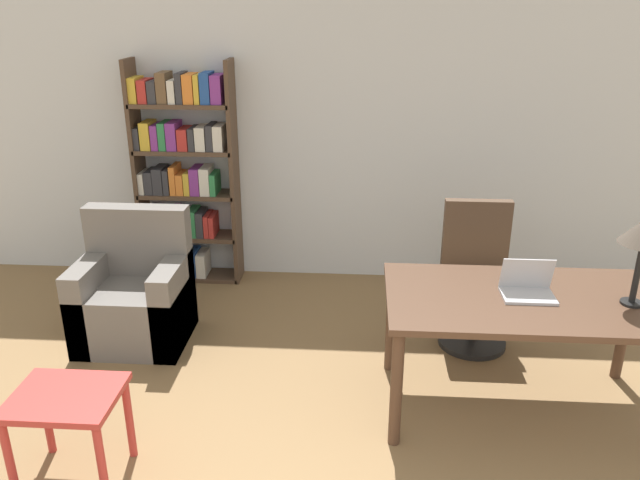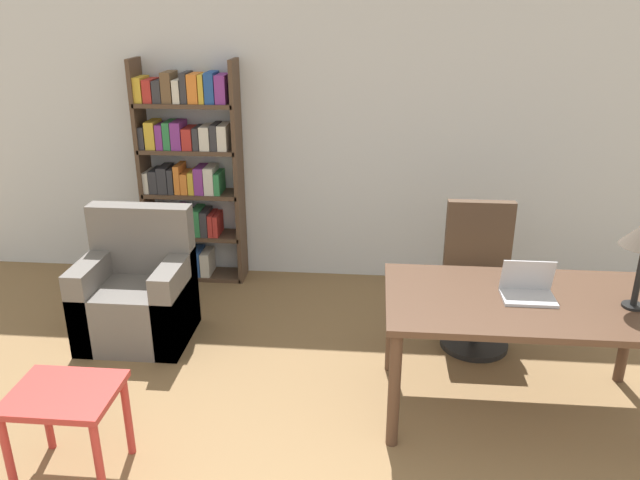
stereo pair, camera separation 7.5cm
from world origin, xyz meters
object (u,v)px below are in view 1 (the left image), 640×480
Objects in this scene: desk at (526,311)px; office_chair at (475,280)px; side_table_blue at (67,410)px; armchair at (135,299)px; bookshelf at (183,177)px; laptop at (527,288)px.

office_chair reaches higher than desk.
desk is at bearing -80.37° from office_chair.
side_table_blue is (-2.49, -0.79, -0.25)m from desk.
armchair is 1.29m from bookshelf.
office_chair is at bearing 34.93° from side_table_blue.
desk is at bearing -84.48° from laptop.
armchair is at bearing -176.33° from office_chair.
laptop is 3.13m from bookshelf.
desk is 1.69× the size of armchair.
laptop is 0.56× the size of side_table_blue.
desk is at bearing -35.21° from bookshelf.
office_chair is at bearing 99.75° from laptop.
office_chair is (-0.14, 0.82, -0.33)m from laptop.
bookshelf is (-0.07, 2.60, 0.53)m from side_table_blue.
office_chair reaches higher than side_table_blue.
armchair reaches higher than desk.
desk is 3.15m from bookshelf.
laptop is 0.15× the size of bookshelf.
bookshelf is at bearing 145.10° from laptop.
side_table_blue is 1.49m from armchair.
bookshelf reaches higher than office_chair.
bookshelf is at bearing 84.83° from armchair.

